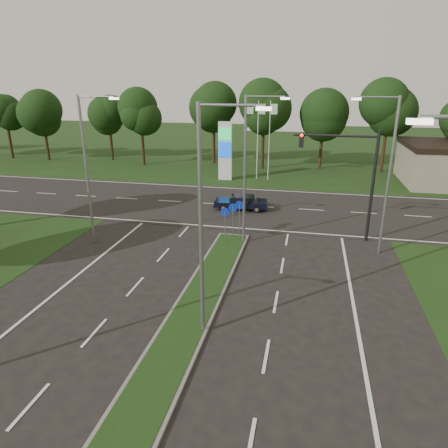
# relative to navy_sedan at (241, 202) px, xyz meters

# --- Properties ---
(verge_far) EXTENTS (160.00, 50.00, 0.02)m
(verge_far) POSITION_rel_navy_sedan_xyz_m (0.55, 32.04, -0.61)
(verge_far) COLOR #1B3110
(verge_far) RESTS_ON ground
(cross_road) EXTENTS (160.00, 12.00, 0.02)m
(cross_road) POSITION_rel_navy_sedan_xyz_m (0.55, 1.04, -0.61)
(cross_road) COLOR black
(cross_road) RESTS_ON ground
(median_kerb) EXTENTS (2.00, 26.00, 0.12)m
(median_kerb) POSITION_rel_navy_sedan_xyz_m (0.55, -18.96, -0.55)
(median_kerb) COLOR slate
(median_kerb) RESTS_ON ground
(streetlight_median_near) EXTENTS (2.53, 0.22, 9.00)m
(streetlight_median_near) POSITION_rel_navy_sedan_xyz_m (1.55, -16.96, 4.47)
(streetlight_median_near) COLOR gray
(streetlight_median_near) RESTS_ON ground
(streetlight_median_far) EXTENTS (2.53, 0.22, 9.00)m
(streetlight_median_far) POSITION_rel_navy_sedan_xyz_m (1.55, -6.96, 4.47)
(streetlight_median_far) COLOR gray
(streetlight_median_far) RESTS_ON ground
(streetlight_left_far) EXTENTS (2.53, 0.22, 9.00)m
(streetlight_left_far) POSITION_rel_navy_sedan_xyz_m (-7.75, -8.96, 4.47)
(streetlight_left_far) COLOR gray
(streetlight_left_far) RESTS_ON ground
(streetlight_right_far) EXTENTS (2.53, 0.22, 9.00)m
(streetlight_right_far) POSITION_rel_navy_sedan_xyz_m (9.35, -6.96, 4.47)
(streetlight_right_far) COLOR gray
(streetlight_right_far) RESTS_ON ground
(traffic_signal) EXTENTS (5.10, 0.42, 7.00)m
(traffic_signal) POSITION_rel_navy_sedan_xyz_m (7.74, -4.97, 4.04)
(traffic_signal) COLOR black
(traffic_signal) RESTS_ON ground
(median_signs) EXTENTS (1.16, 1.76, 2.38)m
(median_signs) POSITION_rel_navy_sedan_xyz_m (0.55, -6.56, 1.10)
(median_signs) COLOR gray
(median_signs) RESTS_ON ground
(gas_pylon) EXTENTS (5.80, 1.26, 8.00)m
(gas_pylon) POSITION_rel_navy_sedan_xyz_m (-3.24, 10.09, 2.58)
(gas_pylon) COLOR silver
(gas_pylon) RESTS_ON ground
(treeline_far) EXTENTS (6.00, 6.00, 9.90)m
(treeline_far) POSITION_rel_navy_sedan_xyz_m (0.65, 16.97, 6.22)
(treeline_far) COLOR black
(treeline_far) RESTS_ON ground
(navy_sedan) EXTENTS (4.24, 1.95, 1.14)m
(navy_sedan) POSITION_rel_navy_sedan_xyz_m (0.00, 0.00, 0.00)
(navy_sedan) COLOR black
(navy_sedan) RESTS_ON ground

